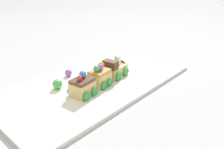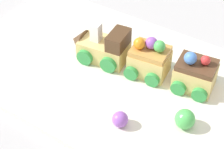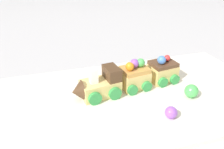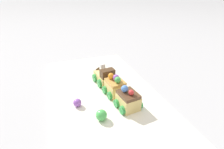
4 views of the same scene
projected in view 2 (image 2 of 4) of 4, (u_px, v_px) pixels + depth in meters
ground_plane at (130, 84)px, 0.66m from camera, size 10.00×10.00×0.00m
display_board at (131, 81)px, 0.65m from camera, size 0.66×0.34×0.01m
cake_train_locomotive at (101, 47)px, 0.68m from camera, size 0.11×0.08×0.07m
cake_car_caramel at (150, 60)px, 0.64m from camera, size 0.07×0.08×0.07m
cake_car_chocolate at (195, 74)px, 0.62m from camera, size 0.07×0.08×0.07m
gumball_purple at (120, 119)px, 0.56m from camera, size 0.03×0.03×0.03m
gumball_green at (185, 119)px, 0.56m from camera, size 0.03×0.03×0.03m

